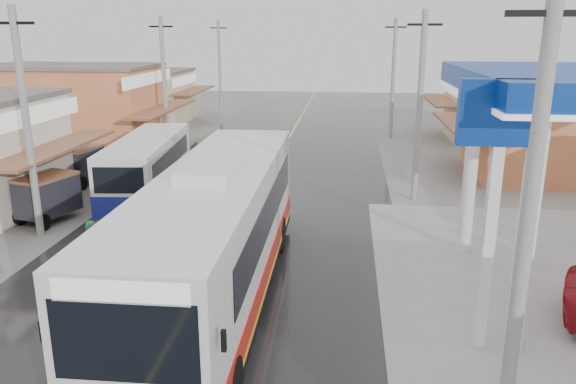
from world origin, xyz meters
name	(u,v)px	position (x,y,z in m)	size (l,w,h in m)	color
road	(257,194)	(0.00, 15.00, 0.01)	(12.00, 90.00, 0.02)	black
centre_line	(257,194)	(0.00, 15.00, 0.02)	(0.15, 90.00, 0.01)	#D8CC4C
shopfronts_left	(23,172)	(-13.00, 18.00, 0.00)	(11.00, 44.00, 5.20)	tan
utility_poles_left	(117,185)	(-7.00, 16.00, 0.00)	(1.60, 50.00, 8.00)	gray
utility_poles_right	(414,199)	(7.00, 15.00, 0.00)	(1.60, 36.00, 8.00)	gray
coach_bus	(218,237)	(0.67, 4.47, 1.93)	(3.01, 12.84, 4.00)	silver
second_bus	(148,167)	(-4.61, 13.86, 1.46)	(2.93, 8.32, 2.70)	silver
cyclist	(97,262)	(-3.15, 5.32, 0.66)	(1.02, 1.96, 2.01)	black
tricycle_near	(47,195)	(-7.47, 10.52, 1.05)	(2.13, 2.72, 1.83)	#26262D
tricycle_far	(80,163)	(-8.73, 15.93, 1.04)	(1.79, 2.52, 1.81)	#26262D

